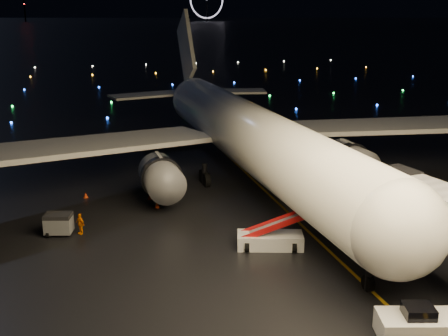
{
  "coord_description": "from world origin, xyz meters",
  "views": [
    {
      "loc": [
        -5.47,
        -30.12,
        17.49
      ],
      "look_at": [
        5.71,
        12.0,
        5.0
      ],
      "focal_mm": 45.0,
      "sensor_mm": 36.0,
      "label": 1
    }
  ],
  "objects": [
    {
      "name": "ground",
      "position": [
        0.0,
        300.0,
        0.0
      ],
      "size": [
        2000.0,
        2000.0,
        0.0
      ],
      "primitive_type": "plane",
      "color": "black",
      "rests_on": "ground"
    },
    {
      "name": "lane_centre",
      "position": [
        12.0,
        15.0,
        0.01
      ],
      "size": [
        0.25,
        80.0,
        0.02
      ],
      "primitive_type": "cube",
      "color": "gold",
      "rests_on": "ground"
    },
    {
      "name": "airliner",
      "position": [
        10.92,
        25.22,
        8.61
      ],
      "size": [
        62.64,
        59.7,
        17.22
      ],
      "primitive_type": null,
      "rotation": [
        0.0,
        0.0,
        0.03
      ],
      "color": "white",
      "rests_on": "ground"
    },
    {
      "name": "pushback_tug",
      "position": [
        11.62,
        -6.75,
        1.01
      ],
      "size": [
        4.65,
        3.21,
        2.02
      ],
      "primitive_type": "cube",
      "rotation": [
        0.0,
        0.0,
        -0.25
      ],
      "color": "silver",
      "rests_on": "ground"
    },
    {
      "name": "belt_loader",
      "position": [
        7.95,
        6.88,
        1.75
      ],
      "size": [
        7.49,
        3.88,
        3.5
      ],
      "primitive_type": null,
      "rotation": [
        0.0,
        0.0,
        -0.28
      ],
      "color": "silver",
      "rests_on": "ground"
    },
    {
      "name": "crew_c",
      "position": [
        -5.86,
        13.28,
        0.86
      ],
      "size": [
        0.92,
        1.07,
        1.72
      ],
      "primitive_type": "imported",
      "rotation": [
        0.0,
        0.0,
        -0.97
      ],
      "color": "orange",
      "rests_on": "ground"
    },
    {
      "name": "safety_cone_0",
      "position": [
        0.96,
        17.8,
        0.28
      ],
      "size": [
        0.6,
        0.6,
        0.55
      ],
      "primitive_type": "cone",
      "rotation": [
        0.0,
        0.0,
        0.28
      ],
      "color": "#E93D0E",
      "rests_on": "ground"
    },
    {
      "name": "safety_cone_1",
      "position": [
        0.61,
        20.37,
        0.23
      ],
      "size": [
        0.46,
        0.46,
        0.47
      ],
      "primitive_type": "cone",
      "rotation": [
        0.0,
        0.0,
        0.13
      ],
      "color": "#E93D0E",
      "rests_on": "ground"
    },
    {
      "name": "safety_cone_2",
      "position": [
        -5.23,
        22.27,
        0.27
      ],
      "size": [
        0.5,
        0.5,
        0.53
      ],
      "primitive_type": "cone",
      "rotation": [
        0.0,
        0.0,
        0.06
      ],
      "color": "#E93D0E",
      "rests_on": "ground"
    },
    {
      "name": "ferris_wheel",
      "position": [
        170.0,
        720.0,
        26.0
      ],
      "size": [
        49.33,
        16.8,
        52.0
      ],
      "primitive_type": null,
      "rotation": [
        0.0,
        0.0,
        0.26
      ],
      "color": "black",
      "rests_on": "ground"
    },
    {
      "name": "taxiway_lights",
      "position": [
        0.0,
        106.0,
        0.18
      ],
      "size": [
        164.0,
        92.0,
        0.36
      ],
      "primitive_type": null,
      "color": "black",
      "rests_on": "ground"
    },
    {
      "name": "baggage_cart_0",
      "position": [
        -7.52,
        13.54,
        0.88
      ],
      "size": [
        2.38,
        1.93,
        1.76
      ],
      "primitive_type": "cube",
      "rotation": [
        0.0,
        0.0,
        -0.26
      ],
      "color": "gray",
      "rests_on": "ground"
    }
  ]
}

